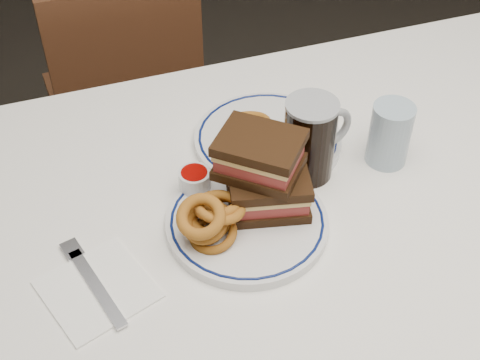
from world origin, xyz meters
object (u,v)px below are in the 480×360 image
object	(u,v)px
chair_far	(125,96)
beer_mug	(311,138)
far_plate	(268,139)
reuben_sandwich	(264,173)
main_plate	(247,222)

from	to	relation	value
chair_far	beer_mug	xyz separation A→B (m)	(0.20, -0.74, 0.38)
chair_far	far_plate	distance (m)	0.74
reuben_sandwich	far_plate	xyz separation A→B (m)	(0.07, 0.15, -0.07)
main_plate	reuben_sandwich	world-z (taller)	reuben_sandwich
main_plate	far_plate	bearing A→B (deg)	60.06
chair_far	beer_mug	bearing A→B (deg)	-75.10
chair_far	main_plate	bearing A→B (deg)	-86.28
chair_far	reuben_sandwich	xyz separation A→B (m)	(0.09, -0.80, 0.38)
chair_far	main_plate	distance (m)	0.89
chair_far	beer_mug	distance (m)	0.86
chair_far	main_plate	xyz separation A→B (m)	(0.05, -0.83, 0.31)
chair_far	reuben_sandwich	size ratio (longest dim) A/B	5.07
reuben_sandwich	beer_mug	size ratio (longest dim) A/B	1.11
main_plate	beer_mug	distance (m)	0.18
main_plate	beer_mug	xyz separation A→B (m)	(0.14, 0.09, 0.06)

